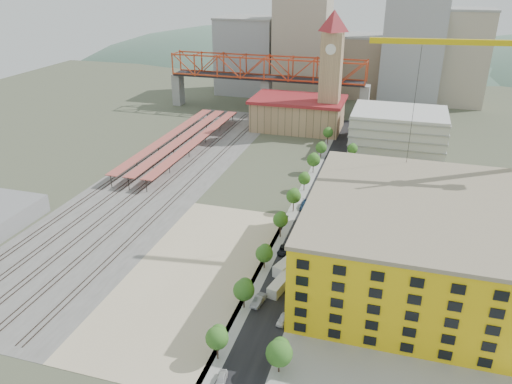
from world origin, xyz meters
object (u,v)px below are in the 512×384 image
(clock_tower, at_px, (331,62))
(construction_building, at_px, (414,241))
(car_0, at_px, (221,379))
(site_trailer_a, at_px, (281,284))
(site_trailer_b, at_px, (289,264))
(site_trailer_c, at_px, (299,242))
(site_trailer_d, at_px, (301,237))

(clock_tower, distance_m, construction_building, 107.36)
(construction_building, relative_size, car_0, 12.54)
(site_trailer_a, height_order, car_0, site_trailer_a)
(construction_building, distance_m, car_0, 50.17)
(clock_tower, bearing_deg, construction_building, -71.22)
(site_trailer_b, relative_size, car_0, 2.44)
(site_trailer_c, bearing_deg, car_0, -98.74)
(clock_tower, bearing_deg, site_trailer_d, -84.97)
(construction_building, xyz_separation_m, site_trailer_c, (-26.00, 6.72, -8.16))
(car_0, bearing_deg, clock_tower, 84.27)
(construction_building, distance_m, site_trailer_b, 27.47)
(site_trailer_b, relative_size, site_trailer_c, 1.08)
(site_trailer_b, bearing_deg, site_trailer_a, -70.71)
(site_trailer_b, bearing_deg, construction_building, 27.36)
(site_trailer_b, bearing_deg, clock_tower, 113.70)
(site_trailer_c, xyz_separation_m, car_0, (-3.00, -46.72, -0.56))
(construction_building, distance_m, site_trailer_a, 29.64)
(clock_tower, xyz_separation_m, construction_building, (34.00, -99.99, -19.29))
(site_trailer_a, bearing_deg, site_trailer_d, 101.94)
(site_trailer_a, relative_size, site_trailer_d, 0.91)
(site_trailer_b, distance_m, site_trailer_c, 10.41)
(clock_tower, height_order, site_trailer_a, clock_tower)
(site_trailer_a, distance_m, car_0, 28.54)
(site_trailer_c, relative_size, car_0, 2.26)
(car_0, bearing_deg, site_trailer_d, 78.73)
(site_trailer_b, xyz_separation_m, car_0, (-3.00, -36.31, -0.66))
(site_trailer_a, xyz_separation_m, car_0, (-3.00, -28.38, -0.52))
(construction_building, height_order, site_trailer_a, construction_building)
(clock_tower, xyz_separation_m, site_trailer_a, (8.00, -111.62, -27.49))
(car_0, bearing_deg, site_trailer_a, 76.19)
(site_trailer_a, distance_m, site_trailer_c, 18.34)
(clock_tower, relative_size, site_trailer_d, 5.38)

